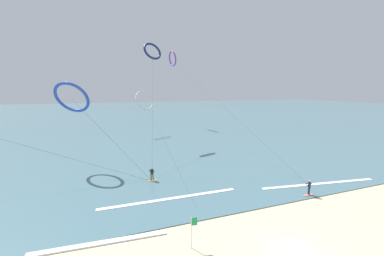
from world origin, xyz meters
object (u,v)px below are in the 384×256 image
(surfer_coral, at_px, (309,189))
(kite_ivory, at_px, (144,100))
(kite_navy, at_px, (152,51))
(kite_cobalt, at_px, (72,98))
(kite_violet, at_px, (173,59))
(surfer_amber, at_px, (152,175))
(beach_flag, at_px, (193,227))

(surfer_coral, xyz_separation_m, kite_ivory, (-11.08, 40.24, 7.84))
(kite_navy, relative_size, kite_cobalt, 1.78)
(kite_cobalt, bearing_deg, kite_navy, -111.40)
(kite_violet, bearing_deg, kite_ivory, 129.39)
(kite_navy, relative_size, kite_violet, 0.42)
(surfer_coral, distance_m, kite_navy, 36.68)
(surfer_amber, relative_size, kite_navy, 0.08)
(kite_ivory, distance_m, beach_flag, 44.63)
(kite_violet, relative_size, kite_cobalt, 4.28)
(kite_cobalt, bearing_deg, surfer_coral, 170.39)
(surfer_amber, xyz_separation_m, kite_navy, (4.32, 20.34, 17.95))
(kite_navy, distance_m, beach_flag, 38.13)
(kite_navy, distance_m, kite_violet, 24.77)
(kite_navy, xyz_separation_m, kite_cobalt, (-13.57, -11.98, -8.58))
(kite_cobalt, relative_size, beach_flag, 5.20)
(surfer_amber, distance_m, kite_navy, 27.47)
(surfer_amber, xyz_separation_m, surfer_coral, (15.04, -9.79, 0.00))
(surfer_amber, distance_m, kite_violet, 49.30)
(kite_violet, height_order, beach_flag, kite_violet)
(surfer_coral, xyz_separation_m, kite_violet, (-0.41, 52.60, 19.61))
(surfer_amber, relative_size, kite_cobalt, 0.14)
(kite_ivory, bearing_deg, surfer_amber, -127.13)
(kite_navy, height_order, kite_cobalt, kite_navy)
(surfer_amber, height_order, kite_navy, kite_navy)
(surfer_coral, relative_size, kite_ivory, 0.04)
(surfer_amber, distance_m, kite_cobalt, 15.59)
(kite_violet, bearing_deg, kite_navy, 145.54)
(kite_ivory, distance_m, kite_cobalt, 25.79)
(kite_navy, bearing_deg, kite_ivory, 70.49)
(surfer_amber, relative_size, beach_flag, 0.71)
(kite_ivory, relative_size, kite_violet, 0.78)
(surfer_coral, distance_m, kite_ivory, 42.47)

